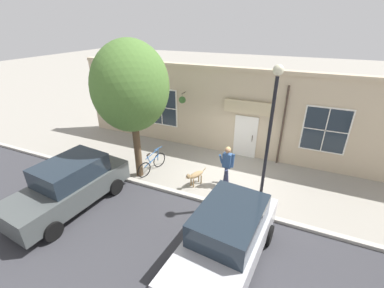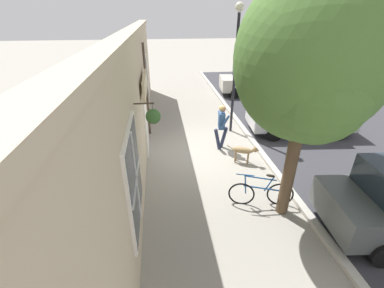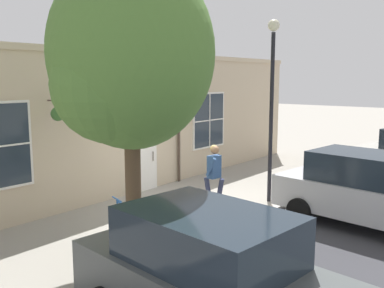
{
  "view_description": "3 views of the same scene",
  "coord_description": "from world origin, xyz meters",
  "views": [
    {
      "loc": [
        9.28,
        2.51,
        6.13
      ],
      "look_at": [
        -0.3,
        -1.71,
        1.08
      ],
      "focal_mm": 24.0,
      "sensor_mm": 36.0,
      "label": 1
    },
    {
      "loc": [
        -1.6,
        -8.35,
        4.71
      ],
      "look_at": [
        -0.67,
        -1.11,
        0.93
      ],
      "focal_mm": 24.0,
      "sensor_mm": 36.0,
      "label": 2
    },
    {
      "loc": [
        7.17,
        -8.76,
        3.45
      ],
      "look_at": [
        -0.95,
        1.18,
        1.48
      ],
      "focal_mm": 40.0,
      "sensor_mm": 36.0,
      "label": 3
    }
  ],
  "objects": [
    {
      "name": "street_lamp",
      "position": [
        1.42,
        1.74,
        3.26
      ],
      "size": [
        0.32,
        0.32,
        5.02
      ],
      "color": "black",
      "rests_on": "ground_plane"
    },
    {
      "name": "parked_car_nearest_curb",
      "position": [
        4.11,
        -4.52,
        0.88
      ],
      "size": [
        4.45,
        2.25,
        1.75
      ],
      "color": "#474C4C",
      "rests_on": "ground_plane"
    },
    {
      "name": "leaning_bicycle",
      "position": [
        0.94,
        -3.12,
        0.38
      ],
      "size": [
        1.71,
        0.4,
        1.0
      ],
      "color": "black",
      "rests_on": "ground_plane"
    },
    {
      "name": "ground_plane",
      "position": [
        0.0,
        0.0,
        0.0
      ],
      "size": [
        90.0,
        90.0,
        0.0
      ],
      "primitive_type": "plane",
      "color": "gray"
    },
    {
      "name": "street_tree_by_curb",
      "position": [
        1.4,
        -3.55,
        3.76
      ],
      "size": [
        3.13,
        2.84,
        5.62
      ],
      "color": "brown",
      "rests_on": "ground_plane"
    },
    {
      "name": "pedestrian_walking",
      "position": [
        0.6,
        0.21,
        1.04
      ],
      "size": [
        0.58,
        0.58,
        1.73
      ],
      "color": "#282D47",
      "rests_on": "ground_plane"
    },
    {
      "name": "storefront_facade",
      "position": [
        -2.34,
        -0.01,
        2.14
      ],
      "size": [
        0.95,
        18.0,
        4.26
      ],
      "color": "#C6B293",
      "rests_on": "ground_plane"
    },
    {
      "name": "parked_car_mid_block",
      "position": [
        4.25,
        1.3,
        0.88
      ],
      "size": [
        4.45,
        2.25,
        1.75
      ],
      "color": "#B7B7BC",
      "rests_on": "ground_plane"
    },
    {
      "name": "dog_on_leash",
      "position": [
        1.16,
        -0.93,
        0.46
      ],
      "size": [
        1.04,
        0.54,
        0.68
      ],
      "color": "#997A51",
      "rests_on": "ground_plane"
    }
  ]
}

